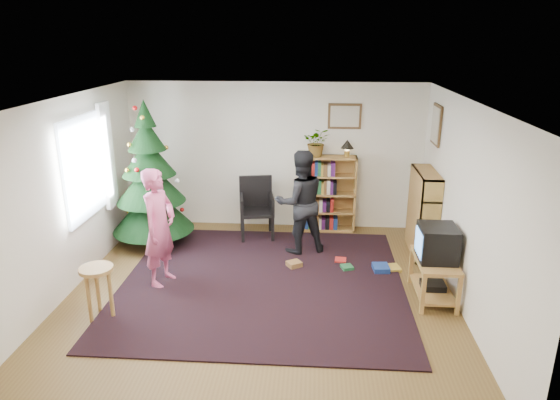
# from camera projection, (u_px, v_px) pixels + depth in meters

# --- Properties ---
(floor) EXTENTS (5.00, 5.00, 0.00)m
(floor) POSITION_uv_depth(u_px,v_px,m) (260.00, 293.00, 6.56)
(floor) COLOR brown
(floor) RESTS_ON ground
(ceiling) EXTENTS (5.00, 5.00, 0.00)m
(ceiling) POSITION_uv_depth(u_px,v_px,m) (258.00, 101.00, 5.77)
(ceiling) COLOR white
(ceiling) RESTS_ON wall_back
(wall_back) EXTENTS (5.00, 0.02, 2.50)m
(wall_back) POSITION_uv_depth(u_px,v_px,m) (275.00, 156.00, 8.53)
(wall_back) COLOR silver
(wall_back) RESTS_ON floor
(wall_front) EXTENTS (5.00, 0.02, 2.50)m
(wall_front) POSITION_uv_depth(u_px,v_px,m) (223.00, 308.00, 3.79)
(wall_front) COLOR silver
(wall_front) RESTS_ON floor
(wall_left) EXTENTS (0.02, 5.00, 2.50)m
(wall_left) POSITION_uv_depth(u_px,v_px,m) (64.00, 199.00, 6.33)
(wall_left) COLOR silver
(wall_left) RESTS_ON floor
(wall_right) EXTENTS (0.02, 5.00, 2.50)m
(wall_right) POSITION_uv_depth(u_px,v_px,m) (466.00, 208.00, 5.99)
(wall_right) COLOR silver
(wall_right) RESTS_ON floor
(rug) EXTENTS (3.80, 3.60, 0.02)m
(rug) POSITION_uv_depth(u_px,v_px,m) (263.00, 282.00, 6.84)
(rug) COLOR black
(rug) RESTS_ON floor
(window_pane) EXTENTS (0.04, 1.20, 1.40)m
(window_pane) POSITION_uv_depth(u_px,v_px,m) (84.00, 168.00, 6.82)
(window_pane) COLOR silver
(window_pane) RESTS_ON wall_left
(curtain) EXTENTS (0.06, 0.35, 1.60)m
(curtain) POSITION_uv_depth(u_px,v_px,m) (108.00, 156.00, 7.48)
(curtain) COLOR white
(curtain) RESTS_ON wall_left
(picture_back) EXTENTS (0.55, 0.03, 0.42)m
(picture_back) POSITION_uv_depth(u_px,v_px,m) (345.00, 116.00, 8.20)
(picture_back) COLOR #4C3319
(picture_back) RESTS_ON wall_back
(picture_right) EXTENTS (0.03, 0.50, 0.60)m
(picture_right) POSITION_uv_depth(u_px,v_px,m) (437.00, 125.00, 7.43)
(picture_right) COLOR #4C3319
(picture_right) RESTS_ON wall_right
(christmas_tree) EXTENTS (1.28, 1.28, 2.32)m
(christmas_tree) POSITION_uv_depth(u_px,v_px,m) (151.00, 186.00, 7.81)
(christmas_tree) COLOR #3F2816
(christmas_tree) RESTS_ON rug
(bookshelf_back) EXTENTS (0.95, 0.30, 1.30)m
(bookshelf_back) POSITION_uv_depth(u_px,v_px,m) (327.00, 193.00, 8.50)
(bookshelf_back) COLOR olive
(bookshelf_back) RESTS_ON floor
(bookshelf_right) EXTENTS (0.30, 0.95, 1.30)m
(bookshelf_right) POSITION_uv_depth(u_px,v_px,m) (423.00, 212.00, 7.59)
(bookshelf_right) COLOR olive
(bookshelf_right) RESTS_ON floor
(tv_stand) EXTENTS (0.48, 0.87, 0.55)m
(tv_stand) POSITION_uv_depth(u_px,v_px,m) (434.00, 275.00, 6.34)
(tv_stand) COLOR olive
(tv_stand) RESTS_ON floor
(crt_tv) EXTENTS (0.46, 0.50, 0.43)m
(crt_tv) POSITION_uv_depth(u_px,v_px,m) (437.00, 243.00, 6.20)
(crt_tv) COLOR black
(crt_tv) RESTS_ON tv_stand
(armchair) EXTENTS (0.63, 0.64, 1.00)m
(armchair) POSITION_uv_depth(u_px,v_px,m) (257.00, 204.00, 8.31)
(armchair) COLOR black
(armchair) RESTS_ON rug
(stool) EXTENTS (0.39, 0.39, 0.65)m
(stool) POSITION_uv_depth(u_px,v_px,m) (97.00, 279.00, 5.85)
(stool) COLOR olive
(stool) RESTS_ON floor
(person_standing) EXTENTS (0.53, 0.67, 1.61)m
(person_standing) POSITION_uv_depth(u_px,v_px,m) (159.00, 228.00, 6.58)
(person_standing) COLOR #C04C77
(person_standing) RESTS_ON rug
(person_by_chair) EXTENTS (0.94, 0.83, 1.62)m
(person_by_chair) POSITION_uv_depth(u_px,v_px,m) (300.00, 202.00, 7.58)
(person_by_chair) COLOR black
(person_by_chair) RESTS_ON rug
(potted_plant) EXTENTS (0.43, 0.38, 0.48)m
(potted_plant) POSITION_uv_depth(u_px,v_px,m) (317.00, 142.00, 8.24)
(potted_plant) COLOR gray
(potted_plant) RESTS_ON bookshelf_back
(table_lamp) EXTENTS (0.22, 0.22, 0.29)m
(table_lamp) POSITION_uv_depth(u_px,v_px,m) (347.00, 145.00, 8.22)
(table_lamp) COLOR #A57F33
(table_lamp) RESTS_ON bookshelf_back
(floor_clutter) EXTENTS (1.62, 0.48, 0.08)m
(floor_clutter) POSITION_uv_depth(u_px,v_px,m) (351.00, 265.00, 7.25)
(floor_clutter) COLOR #A51E19
(floor_clutter) RESTS_ON rug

